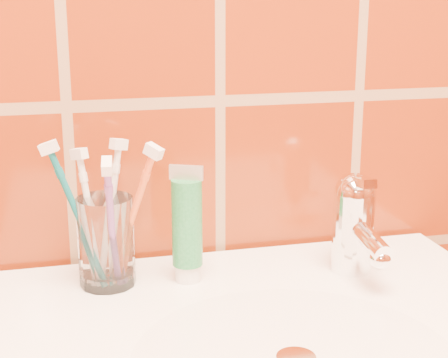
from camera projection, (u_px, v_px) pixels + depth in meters
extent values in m
cylinder|color=white|center=(296.00, 358.00, 0.61)|extent=(0.04, 0.04, 0.00)
cylinder|color=white|center=(106.00, 242.00, 0.77)|extent=(0.07, 0.07, 0.10)
cylinder|color=white|center=(188.00, 272.00, 0.79)|extent=(0.03, 0.03, 0.02)
cylinder|color=#1B7237|center=(187.00, 223.00, 0.77)|extent=(0.03, 0.03, 0.10)
cube|color=beige|center=(186.00, 173.00, 0.75)|extent=(0.04, 0.00, 0.02)
cylinder|color=white|center=(353.00, 232.00, 0.81)|extent=(0.05, 0.05, 0.09)
sphere|color=white|center=(355.00, 193.00, 0.79)|extent=(0.05, 0.05, 0.05)
cylinder|color=white|center=(367.00, 237.00, 0.77)|extent=(0.02, 0.09, 0.03)
cube|color=white|center=(360.00, 181.00, 0.78)|extent=(0.02, 0.06, 0.01)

